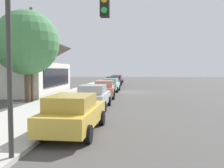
% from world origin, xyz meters
% --- Properties ---
extents(ground_plane, '(120.00, 120.00, 0.00)m').
position_xyz_m(ground_plane, '(0.00, 0.00, 0.00)').
color(ground_plane, '#4C4947').
extents(sidewalk_curb, '(60.00, 4.20, 0.16)m').
position_xyz_m(sidewalk_curb, '(0.00, 5.60, 0.08)').
color(sidewalk_curb, '#B2AFA8').
rests_on(sidewalk_curb, ground).
extents(car_mustard, '(4.88, 2.19, 1.59)m').
position_xyz_m(car_mustard, '(-19.10, 2.62, 0.82)').
color(car_mustard, gold).
rests_on(car_mustard, ground).
extents(car_silver, '(4.41, 2.08, 1.59)m').
position_xyz_m(car_silver, '(-12.68, 2.76, 0.81)').
color(car_silver, silver).
rests_on(car_silver, ground).
extents(car_coral, '(4.81, 2.13, 1.59)m').
position_xyz_m(car_coral, '(-6.24, 2.72, 0.81)').
color(car_coral, '#EA8C75').
rests_on(car_coral, ground).
extents(car_seafoam, '(4.48, 2.13, 1.59)m').
position_xyz_m(car_seafoam, '(0.22, 2.62, 0.81)').
color(car_seafoam, '#9ED1BC').
rests_on(car_seafoam, ground).
extents(car_charcoal, '(4.35, 2.13, 1.59)m').
position_xyz_m(car_charcoal, '(6.58, 2.83, 0.81)').
color(car_charcoal, '#2D3035').
rests_on(car_charcoal, ground).
extents(car_navy, '(4.71, 2.13, 1.59)m').
position_xyz_m(car_navy, '(12.53, 2.76, 0.82)').
color(car_navy, navy).
rests_on(car_navy, ground).
extents(car_cherry, '(4.71, 2.18, 1.59)m').
position_xyz_m(car_cherry, '(18.98, 2.79, 0.82)').
color(car_cherry, red).
rests_on(car_cherry, ground).
extents(storefront_building, '(11.62, 8.05, 5.46)m').
position_xyz_m(storefront_building, '(-2.80, 11.98, 1.79)').
color(storefront_building, silver).
rests_on(storefront_building, ground).
extents(shade_tree, '(5.09, 5.09, 7.25)m').
position_xyz_m(shade_tree, '(-9.81, 8.49, 4.70)').
color(shade_tree, brown).
rests_on(shade_tree, ground).
extents(traffic_light_main, '(0.37, 2.79, 5.20)m').
position_xyz_m(traffic_light_main, '(-22.50, 2.54, 3.49)').
color(traffic_light_main, '#383833').
rests_on(traffic_light_main, ground).
extents(utility_pole_wooden, '(1.80, 0.24, 7.50)m').
position_xyz_m(utility_pole_wooden, '(-9.53, 8.20, 3.93)').
color(utility_pole_wooden, brown).
rests_on(utility_pole_wooden, ground).
extents(fire_hydrant_red, '(0.22, 0.22, 0.71)m').
position_xyz_m(fire_hydrant_red, '(8.92, 4.20, 0.50)').
color(fire_hydrant_red, red).
rests_on(fire_hydrant_red, sidewalk_curb).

